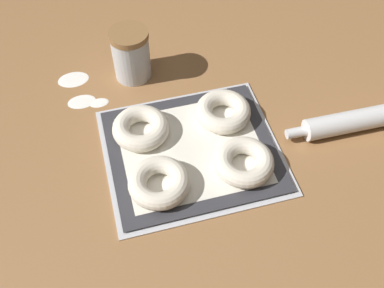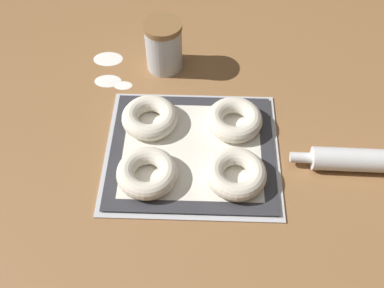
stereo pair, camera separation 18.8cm
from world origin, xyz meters
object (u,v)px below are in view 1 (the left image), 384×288
(baking_tray, at_px, (192,151))
(rolling_pin, at_px, (380,116))
(bagel_front_left, at_px, (159,182))
(flour_canister, at_px, (131,54))
(bagel_back_right, at_px, (223,111))
(bagel_front_right, at_px, (244,162))
(bagel_back_left, at_px, (141,128))

(baking_tray, bearing_deg, rolling_pin, -3.91)
(bagel_front_left, relative_size, flour_canister, 0.96)
(baking_tray, distance_m, bagel_front_left, 0.13)
(bagel_back_right, bearing_deg, baking_tray, -142.21)
(baking_tray, xyz_separation_m, bagel_front_left, (-0.10, -0.08, 0.03))
(baking_tray, distance_m, bagel_back_right, 0.13)
(bagel_front_right, xyz_separation_m, bagel_back_left, (-0.21, 0.16, 0.00))
(bagel_back_right, bearing_deg, rolling_pin, -16.58)
(baking_tray, height_order, bagel_front_left, bagel_front_left)
(flour_canister, bearing_deg, bagel_front_right, -63.99)
(bagel_front_left, height_order, flour_canister, flour_canister)
(bagel_front_left, bearing_deg, bagel_back_left, 93.11)
(baking_tray, xyz_separation_m, rolling_pin, (0.47, -0.03, 0.02))
(baking_tray, xyz_separation_m, bagel_back_left, (-0.11, 0.08, 0.03))
(bagel_front_left, xyz_separation_m, flour_canister, (0.01, 0.39, 0.04))
(bagel_front_left, relative_size, rolling_pin, 0.28)
(baking_tray, distance_m, rolling_pin, 0.48)
(baking_tray, bearing_deg, bagel_back_left, 143.58)
(bagel_front_left, bearing_deg, rolling_pin, 5.21)
(bagel_back_right, xyz_separation_m, flour_canister, (-0.19, 0.22, 0.04))
(bagel_front_right, relative_size, rolling_pin, 0.28)
(bagel_front_right, height_order, bagel_back_left, same)
(baking_tray, distance_m, flour_canister, 0.32)
(baking_tray, relative_size, bagel_back_right, 3.00)
(bagel_front_right, bearing_deg, bagel_front_left, -178.92)
(baking_tray, bearing_deg, flour_canister, 105.89)
(bagel_front_right, height_order, flour_canister, flour_canister)
(bagel_front_left, height_order, bagel_back_right, same)
(baking_tray, xyz_separation_m, bagel_back_right, (0.10, 0.08, 0.03))
(bagel_back_left, bearing_deg, rolling_pin, -10.83)
(bagel_front_left, distance_m, rolling_pin, 0.57)
(bagel_front_left, relative_size, bagel_back_right, 1.00)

